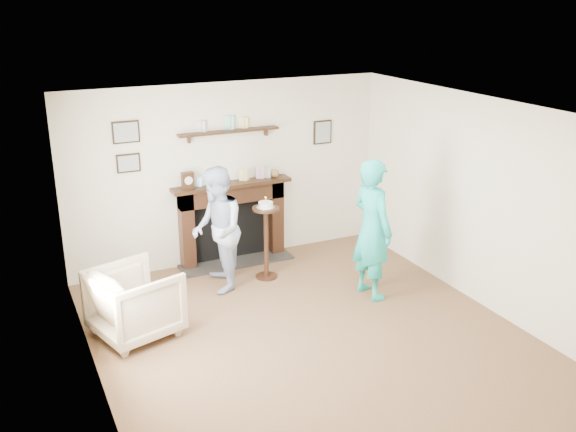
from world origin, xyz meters
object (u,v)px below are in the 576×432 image
Objects in this scene: armchair at (138,334)px; pedestal_table at (266,229)px; man at (220,288)px; woman at (369,294)px.

armchair is 2.17m from pedestal_table.
man is 0.91× the size of woman.
armchair is 0.49× the size of woman.
pedestal_table is (-0.96, 1.03, 0.69)m from woman.
man is at bearing -76.06° from armchair.
armchair is at bearing -47.40° from man.
armchair is at bearing -157.86° from pedestal_table.
armchair is 1.42m from man.
woman is (2.87, -0.26, 0.00)m from armchair.
man is (1.22, 0.72, 0.00)m from armchair.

